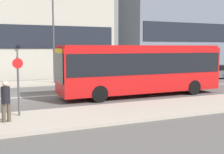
% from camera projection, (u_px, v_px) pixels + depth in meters
% --- Properties ---
extents(ground_plane, '(120.00, 120.00, 0.00)m').
position_uv_depth(ground_plane, '(18.00, 98.00, 17.23)').
color(ground_plane, '#595654').
extents(sidewalk_near, '(44.00, 3.50, 0.13)m').
position_uv_depth(sidewalk_near, '(30.00, 121.00, 11.50)').
color(sidewalk_near, '#B2A899').
rests_on(sidewalk_near, ground_plane).
extents(sidewalk_far, '(44.00, 3.50, 0.13)m').
position_uv_depth(sidewalk_far, '(11.00, 84.00, 22.94)').
color(sidewalk_far, '#B2A899').
rests_on(sidewalk_far, ground_plane).
extents(lane_centerline, '(41.80, 0.16, 0.01)m').
position_uv_depth(lane_centerline, '(18.00, 98.00, 17.23)').
color(lane_centerline, silver).
rests_on(lane_centerline, ground_plane).
extents(apartment_block_left_tower, '(16.61, 6.64, 14.76)m').
position_uv_depth(apartment_block_left_tower, '(28.00, 6.00, 29.03)').
color(apartment_block_left_tower, '#B7B2A3').
rests_on(apartment_block_left_tower, ground_plane).
extents(apartment_block_right_tower, '(19.70, 5.83, 17.69)m').
position_uv_depth(apartment_block_right_tower, '(196.00, 3.00, 36.78)').
color(apartment_block_right_tower, slate).
rests_on(apartment_block_right_tower, ground_plane).
extents(city_bus, '(10.60, 2.54, 3.20)m').
position_uv_depth(city_bus, '(141.00, 67.00, 17.88)').
color(city_bus, red).
rests_on(city_bus, ground_plane).
extents(parked_car_0, '(4.06, 1.90, 1.31)m').
position_uv_depth(parked_car_0, '(189.00, 73.00, 26.44)').
color(parked_car_0, maroon).
rests_on(parked_car_0, ground_plane).
extents(pedestrian_near_stop, '(0.35, 0.34, 1.63)m').
position_uv_depth(pedestrian_near_stop, '(6.00, 99.00, 11.06)').
color(pedestrian_near_stop, '#4C4233').
rests_on(pedestrian_near_stop, sidewalk_near).
extents(bus_stop_sign, '(0.44, 0.12, 2.54)m').
position_uv_depth(bus_stop_sign, '(18.00, 82.00, 12.02)').
color(bus_stop_sign, '#4C4C51').
rests_on(bus_stop_sign, sidewalk_near).
extents(street_lamp, '(0.36, 0.36, 7.15)m').
position_uv_depth(street_lamp, '(53.00, 30.00, 23.03)').
color(street_lamp, '#4C4C51').
rests_on(street_lamp, sidewalk_far).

